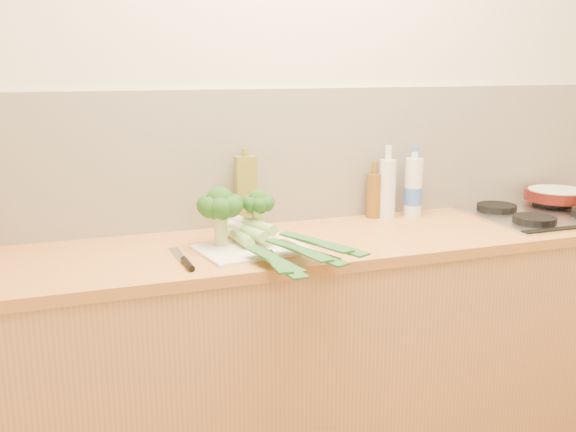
{
  "coord_description": "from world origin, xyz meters",
  "views": [
    {
      "loc": [
        -0.91,
        -0.94,
        1.53
      ],
      "look_at": [
        -0.18,
        1.1,
        1.02
      ],
      "focal_mm": 40.0,
      "sensor_mm": 36.0,
      "label": 1
    }
  ],
  "objects_px": {
    "gas_hob": "(544,213)",
    "chopping_board": "(252,249)",
    "chefs_knife": "(185,261)",
    "skillet": "(557,194)"
  },
  "relations": [
    {
      "from": "gas_hob",
      "to": "chopping_board",
      "type": "height_order",
      "value": "gas_hob"
    },
    {
      "from": "gas_hob",
      "to": "chefs_knife",
      "type": "distance_m",
      "value": 1.58
    },
    {
      "from": "chopping_board",
      "to": "gas_hob",
      "type": "bearing_deg",
      "value": -6.9
    },
    {
      "from": "chopping_board",
      "to": "skillet",
      "type": "xyz_separation_m",
      "value": [
        1.49,
        0.18,
        0.06
      ]
    },
    {
      "from": "skillet",
      "to": "chopping_board",
      "type": "bearing_deg",
      "value": -178.85
    },
    {
      "from": "chopping_board",
      "to": "skillet",
      "type": "distance_m",
      "value": 1.5
    },
    {
      "from": "chefs_knife",
      "to": "skillet",
      "type": "distance_m",
      "value": 1.76
    },
    {
      "from": "skillet",
      "to": "gas_hob",
      "type": "bearing_deg",
      "value": -151.17
    },
    {
      "from": "gas_hob",
      "to": "skillet",
      "type": "height_order",
      "value": "skillet"
    },
    {
      "from": "gas_hob",
      "to": "chefs_knife",
      "type": "height_order",
      "value": "gas_hob"
    }
  ]
}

